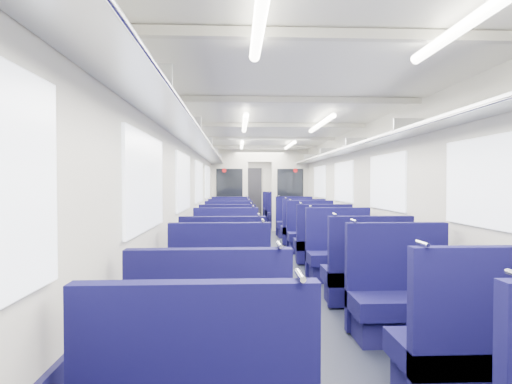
{
  "coord_description": "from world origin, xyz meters",
  "views": [
    {
      "loc": [
        -0.67,
        -8.5,
        1.42
      ],
      "look_at": [
        -0.13,
        3.05,
        1.14
      ],
      "focal_mm": 29.21,
      "sensor_mm": 36.0,
      "label": 1
    }
  ],
  "objects": [
    {
      "name": "seat_8",
      "position": [
        -0.83,
        -3.75,
        0.33
      ],
      "size": [
        0.96,
        0.53,
        1.07
      ],
      "color": "#100E47",
      "rests_on": "floor"
    },
    {
      "name": "seat_4",
      "position": [
        -0.83,
        -5.98,
        0.33
      ],
      "size": [
        0.96,
        0.53,
        1.07
      ],
      "color": "#100E47",
      "rests_on": "floor"
    },
    {
      "name": "seat_21",
      "position": [
        0.83,
        4.15,
        0.33
      ],
      "size": [
        0.96,
        0.53,
        1.07
      ],
      "color": "#100E47",
      "rests_on": "floor"
    },
    {
      "name": "seat_20",
      "position": [
        -0.83,
        4.14,
        0.33
      ],
      "size": [
        0.96,
        0.53,
        1.07
      ],
      "color": "#100E47",
      "rests_on": "floor"
    },
    {
      "name": "floor",
      "position": [
        0.0,
        0.0,
        0.0
      ],
      "size": [
        2.8,
        18.0,
        0.01
      ],
      "primitive_type": "cube",
      "color": "black",
      "rests_on": "ground"
    },
    {
      "name": "seat_6",
      "position": [
        -0.83,
        -4.73,
        0.33
      ],
      "size": [
        0.96,
        0.53,
        1.07
      ],
      "color": "#100E47",
      "rests_on": "floor"
    },
    {
      "name": "seat_12",
      "position": [
        -0.83,
        -1.31,
        0.33
      ],
      "size": [
        0.96,
        0.53,
        1.07
      ],
      "color": "#100E47",
      "rests_on": "floor"
    },
    {
      "name": "seat_9",
      "position": [
        0.83,
        -3.78,
        0.33
      ],
      "size": [
        0.96,
        0.53,
        1.07
      ],
      "color": "#100E47",
      "rests_on": "floor"
    },
    {
      "name": "seat_25",
      "position": [
        0.83,
        6.5,
        0.33
      ],
      "size": [
        0.96,
        0.53,
        1.07
      ],
      "color": "#100E47",
      "rests_on": "floor"
    },
    {
      "name": "seat_13",
      "position": [
        0.83,
        -1.32,
        0.33
      ],
      "size": [
        0.96,
        0.53,
        1.07
      ],
      "color": "#100E47",
      "rests_on": "floor"
    },
    {
      "name": "wall_right",
      "position": [
        1.4,
        0.0,
        1.18
      ],
      "size": [
        0.02,
        18.0,
        2.35
      ],
      "primitive_type": "cube",
      "color": "beige",
      "rests_on": "floor"
    },
    {
      "name": "seat_23",
      "position": [
        0.83,
        5.29,
        0.33
      ],
      "size": [
        0.96,
        0.53,
        1.07
      ],
      "color": "#100E47",
      "rests_on": "floor"
    },
    {
      "name": "windows",
      "position": [
        0.0,
        -0.46,
        1.42
      ],
      "size": [
        2.78,
        15.6,
        0.75
      ],
      "color": "white",
      "rests_on": "wall_left"
    },
    {
      "name": "seat_27",
      "position": [
        0.83,
        7.58,
        0.33
      ],
      "size": [
        0.96,
        0.53,
        1.07
      ],
      "color": "#100E47",
      "rests_on": "floor"
    },
    {
      "name": "seat_24",
      "position": [
        -0.83,
        6.42,
        0.33
      ],
      "size": [
        0.96,
        0.53,
        1.07
      ],
      "color": "#100E47",
      "rests_on": "floor"
    },
    {
      "name": "bulkhead",
      "position": [
        -0.0,
        3.49,
        1.23
      ],
      "size": [
        2.8,
        0.1,
        2.35
      ],
      "color": "beige",
      "rests_on": "floor"
    },
    {
      "name": "seat_7",
      "position": [
        0.83,
        -4.8,
        0.33
      ],
      "size": [
        0.96,
        0.53,
        1.07
      ],
      "color": "#100E47",
      "rests_on": "floor"
    },
    {
      "name": "wall_left",
      "position": [
        -1.4,
        0.0,
        1.18
      ],
      "size": [
        0.02,
        18.0,
        2.35
      ],
      "primitive_type": "cube",
      "color": "beige",
      "rests_on": "floor"
    },
    {
      "name": "seat_18",
      "position": [
        -0.83,
        2.05,
        0.33
      ],
      "size": [
        0.96,
        0.53,
        1.07
      ],
      "color": "#100E47",
      "rests_on": "floor"
    },
    {
      "name": "dado_right",
      "position": [
        1.39,
        0.0,
        0.35
      ],
      "size": [
        0.03,
        17.9,
        0.7
      ],
      "primitive_type": "cube",
      "color": "#13113B",
      "rests_on": "floor"
    },
    {
      "name": "ceiling",
      "position": [
        0.0,
        0.0,
        2.35
      ],
      "size": [
        2.8,
        18.0,
        0.01
      ],
      "primitive_type": "cube",
      "color": "silver",
      "rests_on": "wall_left"
    },
    {
      "name": "wall_far",
      "position": [
        0.0,
        9.0,
        1.18
      ],
      "size": [
        2.8,
        0.02,
        2.35
      ],
      "primitive_type": "cube",
      "color": "beige",
      "rests_on": "floor"
    },
    {
      "name": "end_door",
      "position": [
        0.0,
        8.94,
        1.0
      ],
      "size": [
        0.75,
        0.06,
        2.0
      ],
      "primitive_type": "cube",
      "color": "black",
      "rests_on": "floor"
    },
    {
      "name": "seat_11",
      "position": [
        0.83,
        -2.53,
        0.33
      ],
      "size": [
        0.96,
        0.53,
        1.07
      ],
      "color": "#100E47",
      "rests_on": "floor"
    },
    {
      "name": "ceiling_fittings",
      "position": [
        0.0,
        -0.26,
        2.29
      ],
      "size": [
        2.7,
        16.06,
        0.11
      ],
      "color": "beige",
      "rests_on": "ceiling"
    },
    {
      "name": "seat_15",
      "position": [
        0.83,
        -0.17,
        0.33
      ],
      "size": [
        0.96,
        0.53,
        1.07
      ],
      "color": "#100E47",
      "rests_on": "floor"
    },
    {
      "name": "seat_5",
      "position": [
        0.83,
        -5.98,
        0.33
      ],
      "size": [
        0.96,
        0.53,
        1.07
      ],
      "color": "#100E47",
      "rests_on": "floor"
    },
    {
      "name": "dado_left",
      "position": [
        -1.39,
        0.0,
        0.35
      ],
      "size": [
        0.03,
        17.9,
        0.7
      ],
      "primitive_type": "cube",
      "color": "#13113B",
      "rests_on": "floor"
    },
    {
      "name": "seat_22",
      "position": [
        -0.83,
        5.31,
        0.33
      ],
      "size": [
        0.96,
        0.53,
        1.07
      ],
      "color": "#100E47",
      "rests_on": "floor"
    },
    {
      "name": "seat_17",
      "position": [
        0.83,
        0.84,
        0.33
      ],
      "size": [
        0.96,
        0.53,
        1.07
      ],
      "color": "#100E47",
      "rests_on": "floor"
    },
    {
      "name": "seat_10",
      "position": [
        -0.83,
        -2.48,
        0.33
      ],
      "size": [
        0.96,
        0.53,
        1.07
      ],
      "color": "#100E47",
      "rests_on": "floor"
    },
    {
      "name": "seat_19",
      "position": [
        0.83,
        2.16,
        0.33
      ],
      "size": [
        0.96,
        0.53,
        1.07
      ],
      "color": "#100E47",
      "rests_on": "floor"
    },
    {
      "name": "seat_26",
      "position": [
        -0.83,
        7.57,
        0.33
      ],
      "size": [
        0.96,
        0.53,
        1.07
      ],
      "color": "#100E47",
      "rests_on": "floor"
    },
    {
      "name": "seat_16",
      "position": [
        -0.83,
        0.96,
        0.33
      ],
      "size": [
        0.96,
        0.53,
        1.07
      ],
      "color": "#100E47",
      "rests_on": "floor"
    },
    {
      "name": "luggage_rack_left",
      "position": [
        -1.21,
        0.0,
        1.97
      ],
      "size": [
        0.36,
        17.4,
        0.18
      ],
      "color": "#B2B5BA",
      "rests_on": "wall_left"
    },
    {
      "name": "seat_14",
      "position": [
        -0.83,
        -0.29,
        0.33
      ],
      "size": [
        0.96,
        0.53,
        1.07
      ],
      "color": "#100E47",
      "rests_on": "floor"
    },
    {
      "name": "luggage_rack_right",
      "position": [
        1.21,
        0.0,
        1.97
      ],
      "size": [
        0.36,
        17.4,
        0.18
      ],
      "color": "#B2B5BA",
      "rests_on": "wall_right"
    }
  ]
}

